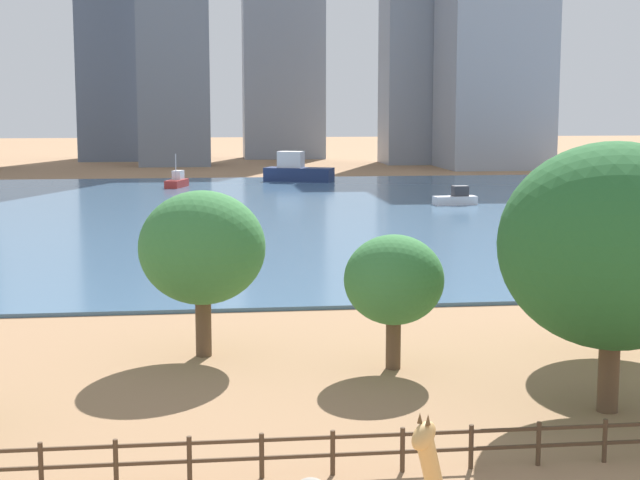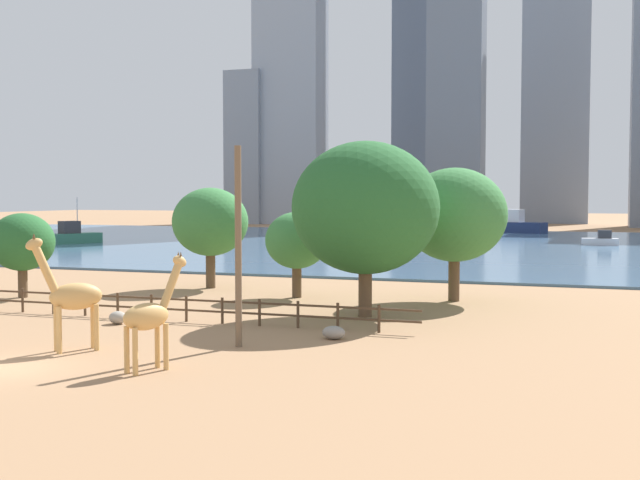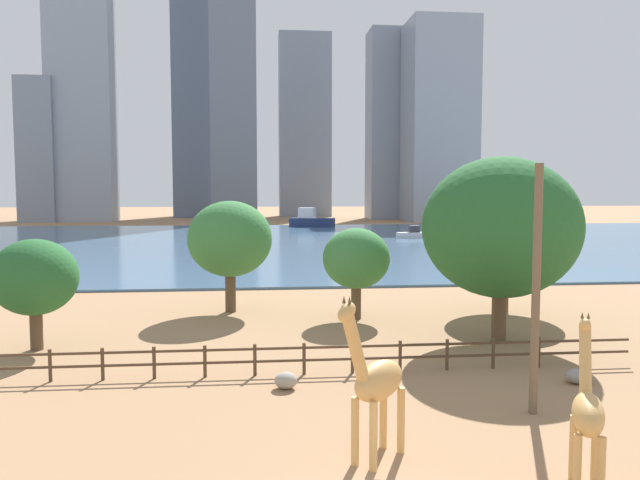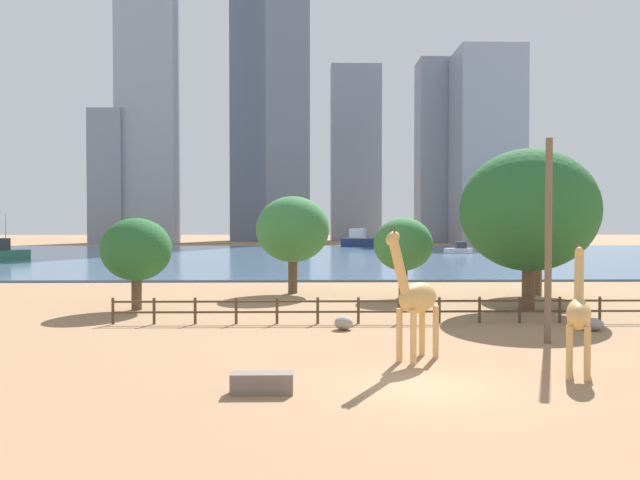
{
  "view_description": "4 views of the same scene",
  "coord_description": "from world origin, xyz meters",
  "px_view_note": "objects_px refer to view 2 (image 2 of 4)",
  "views": [
    {
      "loc": [
        -4.57,
        -14.22,
        10.44
      ],
      "look_at": [
        1.49,
        35.05,
        3.43
      ],
      "focal_mm": 55.0,
      "sensor_mm": 36.0,
      "label": 1
    },
    {
      "loc": [
        20.48,
        -23.64,
        6.33
      ],
      "look_at": [
        2.01,
        29.73,
        3.21
      ],
      "focal_mm": 45.0,
      "sensor_mm": 36.0,
      "label": 2
    },
    {
      "loc": [
        -2.86,
        -12.95,
        7.51
      ],
      "look_at": [
        1.65,
        31.5,
        3.96
      ],
      "focal_mm": 35.0,
      "sensor_mm": 36.0,
      "label": 3
    },
    {
      "loc": [
        -3.52,
        -18.53,
        4.88
      ],
      "look_at": [
        -2.57,
        26.42,
        3.76
      ],
      "focal_mm": 35.0,
      "sensor_mm": 36.0,
      "label": 4
    }
  ],
  "objects_px": {
    "tree_left_large": "(210,222)",
    "tree_right_small": "(455,215)",
    "boulder_near_fence": "(118,318)",
    "boulder_by_pole": "(334,333)",
    "tree_center_broad": "(22,242)",
    "boat_ferry": "(418,229)",
    "utility_pole": "(238,247)",
    "giraffe_companion": "(150,316)",
    "tree_left_small": "(297,241)",
    "giraffe_tall": "(72,296)",
    "boat_sailboat": "(518,225)",
    "tree_right_tall": "(365,208)",
    "boat_barge": "(74,236)",
    "boat_tug": "(601,240)"
  },
  "relations": [
    {
      "from": "boulder_by_pole",
      "to": "tree_left_large",
      "type": "xyz_separation_m",
      "value": [
        -14.11,
        15.94,
        4.22
      ]
    },
    {
      "from": "giraffe_tall",
      "to": "boat_sailboat",
      "type": "relative_size",
      "value": 0.52
    },
    {
      "from": "giraffe_companion",
      "to": "boat_tug",
      "type": "bearing_deg",
      "value": 12.86
    },
    {
      "from": "giraffe_companion",
      "to": "tree_left_small",
      "type": "bearing_deg",
      "value": 30.43
    },
    {
      "from": "giraffe_companion",
      "to": "boat_ferry",
      "type": "height_order",
      "value": "giraffe_companion"
    },
    {
      "from": "boulder_near_fence",
      "to": "tree_center_broad",
      "type": "xyz_separation_m",
      "value": [
        -11.45,
        7.01,
        3.12
      ]
    },
    {
      "from": "boat_sailboat",
      "to": "boat_barge",
      "type": "bearing_deg",
      "value": -114.02
    },
    {
      "from": "tree_left_large",
      "to": "tree_right_small",
      "type": "distance_m",
      "value": 17.02
    },
    {
      "from": "boat_ferry",
      "to": "boulder_by_pole",
      "type": "bearing_deg",
      "value": 27.68
    },
    {
      "from": "boulder_by_pole",
      "to": "boulder_near_fence",
      "type": "bearing_deg",
      "value": 177.4
    },
    {
      "from": "boat_ferry",
      "to": "tree_right_small",
      "type": "bearing_deg",
      "value": 31.33
    },
    {
      "from": "utility_pole",
      "to": "tree_right_tall",
      "type": "xyz_separation_m",
      "value": [
        2.71,
        9.82,
        1.49
      ]
    },
    {
      "from": "tree_left_large",
      "to": "boat_barge",
      "type": "height_order",
      "value": "tree_left_large"
    },
    {
      "from": "boulder_near_fence",
      "to": "boulder_by_pole",
      "type": "height_order",
      "value": "boulder_near_fence"
    },
    {
      "from": "boat_barge",
      "to": "tree_left_small",
      "type": "bearing_deg",
      "value": -109.23
    },
    {
      "from": "boat_sailboat",
      "to": "tree_right_tall",
      "type": "bearing_deg",
      "value": -67.49
    },
    {
      "from": "tree_center_broad",
      "to": "tree_left_small",
      "type": "distance_m",
      "value": 17.08
    },
    {
      "from": "giraffe_companion",
      "to": "tree_left_small",
      "type": "height_order",
      "value": "tree_left_small"
    },
    {
      "from": "tree_right_small",
      "to": "utility_pole",
      "type": "bearing_deg",
      "value": -109.1
    },
    {
      "from": "boulder_near_fence",
      "to": "tree_left_large",
      "type": "xyz_separation_m",
      "value": [
        -2.71,
        15.42,
        4.2
      ]
    },
    {
      "from": "tree_left_small",
      "to": "boat_barge",
      "type": "height_order",
      "value": "boat_barge"
    },
    {
      "from": "tree_center_broad",
      "to": "tree_right_tall",
      "type": "height_order",
      "value": "tree_right_tall"
    },
    {
      "from": "boulder_near_fence",
      "to": "tree_center_broad",
      "type": "relative_size",
      "value": 0.17
    },
    {
      "from": "boat_ferry",
      "to": "utility_pole",
      "type": "bearing_deg",
      "value": 25.57
    },
    {
      "from": "tree_left_large",
      "to": "boat_ferry",
      "type": "xyz_separation_m",
      "value": [
        -2.8,
        80.01,
        -3.64
      ]
    },
    {
      "from": "boat_barge",
      "to": "giraffe_companion",
      "type": "bearing_deg",
      "value": -119.82
    },
    {
      "from": "giraffe_companion",
      "to": "boat_ferry",
      "type": "distance_m",
      "value": 104.97
    },
    {
      "from": "tree_left_small",
      "to": "boat_barge",
      "type": "bearing_deg",
      "value": 138.66
    },
    {
      "from": "tree_center_broad",
      "to": "boat_ferry",
      "type": "distance_m",
      "value": 88.66
    },
    {
      "from": "tree_right_small",
      "to": "boat_sailboat",
      "type": "height_order",
      "value": "tree_right_small"
    },
    {
      "from": "boulder_by_pole",
      "to": "tree_center_broad",
      "type": "distance_m",
      "value": 24.26
    },
    {
      "from": "tree_left_small",
      "to": "boulder_by_pole",
      "type": "bearing_deg",
      "value": -62.88
    },
    {
      "from": "utility_pole",
      "to": "tree_right_small",
      "type": "distance_m",
      "value": 18.56
    },
    {
      "from": "giraffe_tall",
      "to": "boat_sailboat",
      "type": "bearing_deg",
      "value": -141.06
    },
    {
      "from": "giraffe_tall",
      "to": "tree_left_small",
      "type": "height_order",
      "value": "tree_left_small"
    },
    {
      "from": "tree_center_broad",
      "to": "tree_right_small",
      "type": "xyz_separation_m",
      "value": [
        25.69,
        7.03,
        1.74
      ]
    },
    {
      "from": "giraffe_tall",
      "to": "boat_ferry",
      "type": "distance_m",
      "value": 102.32
    },
    {
      "from": "giraffe_companion",
      "to": "boat_tug",
      "type": "height_order",
      "value": "giraffe_companion"
    },
    {
      "from": "tree_right_tall",
      "to": "boat_barge",
      "type": "height_order",
      "value": "tree_right_tall"
    },
    {
      "from": "utility_pole",
      "to": "boat_barge",
      "type": "relative_size",
      "value": 1.2
    },
    {
      "from": "tree_left_small",
      "to": "tree_left_large",
      "type": "bearing_deg",
      "value": 158.82
    },
    {
      "from": "boulder_by_pole",
      "to": "boat_barge",
      "type": "xyz_separation_m",
      "value": [
        -52.67,
        53.51,
        0.89
      ]
    },
    {
      "from": "giraffe_companion",
      "to": "tree_right_small",
      "type": "bearing_deg",
      "value": 6.62
    },
    {
      "from": "utility_pole",
      "to": "boat_ferry",
      "type": "distance_m",
      "value": 99.91
    },
    {
      "from": "boat_ferry",
      "to": "boat_barge",
      "type": "distance_m",
      "value": 55.5
    },
    {
      "from": "boat_sailboat",
      "to": "utility_pole",
      "type": "bearing_deg",
      "value": -69.02
    },
    {
      "from": "tree_left_small",
      "to": "boat_sailboat",
      "type": "bearing_deg",
      "value": 86.72
    },
    {
      "from": "boulder_by_pole",
      "to": "boat_ferry",
      "type": "distance_m",
      "value": 97.43
    },
    {
      "from": "boat_sailboat",
      "to": "boulder_by_pole",
      "type": "bearing_deg",
      "value": -67.25
    },
    {
      "from": "tree_left_large",
      "to": "boat_tug",
      "type": "height_order",
      "value": "tree_left_large"
    }
  ]
}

